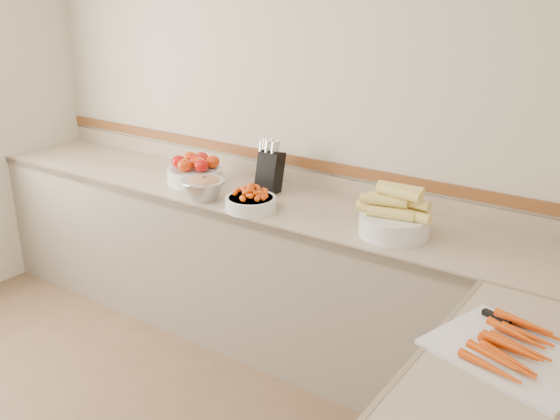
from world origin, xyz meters
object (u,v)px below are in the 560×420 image
Objects in this scene: cherry_tomato_bowl at (251,201)px; tomato_bowl at (195,170)px; rhubarb_bowl at (204,187)px; cutting_board at (514,349)px; knife_block at (270,170)px; corn_bowl at (395,217)px.

tomato_bowl is at bearing 161.22° from cherry_tomato_bowl.
rhubarb_bowl is (0.25, -0.21, -0.00)m from tomato_bowl.
cutting_board is at bearing -17.48° from rhubarb_bowl.
knife_block is 0.83× the size of corn_bowl.
rhubarb_bowl is 1.97m from cutting_board.
rhubarb_bowl is at bearing 162.52° from cutting_board.
tomato_bowl is 1.36m from corn_bowl.
tomato_bowl reaches higher than rhubarb_bowl.
tomato_bowl is (-0.47, -0.12, -0.05)m from knife_block.
rhubarb_bowl is (-1.10, -0.13, -0.02)m from corn_bowl.
tomato_bowl is 0.58× the size of cutting_board.
rhubarb_bowl is (-0.22, -0.33, -0.06)m from knife_block.
corn_bowl is at bearing -3.17° from tomato_bowl.
corn_bowl reaches higher than rhubarb_bowl.
cutting_board is (2.13, -0.80, -0.05)m from tomato_bowl.
tomato_bowl is at bearing 176.83° from corn_bowl.
corn_bowl is at bearing 6.89° from rhubarb_bowl.
cherry_tomato_bowl is 0.73× the size of corn_bowl.
corn_bowl is at bearing 8.68° from cherry_tomato_bowl.
knife_block is 0.91m from corn_bowl.
corn_bowl is at bearing 136.84° from cutting_board.
cherry_tomato_bowl is (0.10, -0.32, -0.08)m from knife_block.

